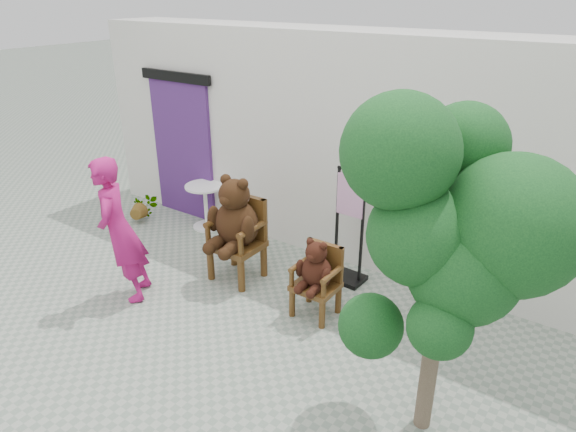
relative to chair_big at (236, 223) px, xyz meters
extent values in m
plane|color=gray|center=(0.98, -1.45, -0.78)|extent=(60.00, 60.00, 0.00)
cube|color=silver|center=(0.98, 1.65, 0.72)|extent=(9.00, 1.00, 3.00)
cube|color=#472062|center=(-2.02, 1.13, 0.32)|extent=(1.20, 0.08, 2.20)
cube|color=black|center=(-2.02, 1.09, 1.47)|extent=(1.40, 0.06, 0.15)
cylinder|color=#40260D|center=(-0.26, -0.24, -0.56)|extent=(0.09, 0.09, 0.43)
cylinder|color=#40260D|center=(-0.26, 0.22, -0.56)|extent=(0.09, 0.09, 0.43)
cylinder|color=#40260D|center=(0.26, -0.24, -0.56)|extent=(0.09, 0.09, 0.43)
cylinder|color=#40260D|center=(0.26, 0.22, -0.56)|extent=(0.09, 0.09, 0.43)
cube|color=#40260D|center=(0.00, -0.01, -0.31)|extent=(0.61, 0.56, 0.08)
cube|color=#40260D|center=(0.00, 0.23, 0.01)|extent=(0.58, 0.08, 0.56)
cylinder|color=#40260D|center=(-0.27, 0.23, 0.01)|extent=(0.08, 0.08, 0.56)
cylinder|color=#40260D|center=(-0.27, -0.24, -0.14)|extent=(0.07, 0.07, 0.26)
cylinder|color=#40260D|center=(-0.27, -0.01, -0.01)|extent=(0.08, 0.53, 0.08)
cylinder|color=#40260D|center=(0.27, 0.23, 0.01)|extent=(0.08, 0.08, 0.56)
cylinder|color=#40260D|center=(0.27, -0.24, -0.14)|extent=(0.07, 0.07, 0.26)
cylinder|color=#40260D|center=(0.27, -0.01, -0.01)|extent=(0.08, 0.53, 0.08)
ellipsoid|color=black|center=(0.00, 0.02, -0.02)|extent=(0.58, 0.50, 0.61)
sphere|color=black|center=(0.00, -0.01, 0.38)|extent=(0.39, 0.39, 0.39)
ellipsoid|color=black|center=(0.00, -0.16, 0.35)|extent=(0.17, 0.14, 0.14)
sphere|color=black|center=(-0.14, 0.00, 0.55)|extent=(0.14, 0.14, 0.14)
sphere|color=black|center=(0.14, 0.00, 0.55)|extent=(0.14, 0.14, 0.14)
ellipsoid|color=black|center=(-0.28, -0.10, 0.02)|extent=(0.14, 0.19, 0.35)
ellipsoid|color=black|center=(-0.13, -0.24, -0.22)|extent=(0.17, 0.34, 0.17)
sphere|color=black|center=(-0.13, -0.38, -0.24)|extent=(0.17, 0.17, 0.17)
ellipsoid|color=black|center=(0.28, -0.10, 0.02)|extent=(0.14, 0.19, 0.35)
ellipsoid|color=black|center=(0.13, -0.24, -0.22)|extent=(0.17, 0.34, 0.17)
sphere|color=black|center=(0.13, -0.38, -0.24)|extent=(0.17, 0.17, 0.17)
cylinder|color=#40260D|center=(1.07, -0.32, -0.61)|extent=(0.07, 0.07, 0.34)
cylinder|color=#40260D|center=(1.07, 0.05, -0.61)|extent=(0.07, 0.07, 0.34)
cylinder|color=#40260D|center=(1.47, -0.32, -0.61)|extent=(0.07, 0.07, 0.34)
cylinder|color=#40260D|center=(1.47, 0.05, -0.61)|extent=(0.07, 0.07, 0.34)
cube|color=#40260D|center=(1.27, -0.14, -0.41)|extent=(0.48, 0.44, 0.06)
cube|color=#40260D|center=(1.27, 0.05, -0.16)|extent=(0.46, 0.06, 0.44)
cylinder|color=#40260D|center=(1.06, 0.05, -0.16)|extent=(0.06, 0.06, 0.44)
cylinder|color=#40260D|center=(1.06, -0.32, -0.28)|extent=(0.06, 0.06, 0.20)
cylinder|color=#40260D|center=(1.06, -0.14, -0.18)|extent=(0.06, 0.42, 0.06)
cylinder|color=#40260D|center=(1.48, 0.05, -0.16)|extent=(0.06, 0.06, 0.44)
cylinder|color=#40260D|center=(1.48, -0.32, -0.28)|extent=(0.06, 0.06, 0.20)
cylinder|color=#40260D|center=(1.48, -0.14, -0.18)|extent=(0.06, 0.42, 0.06)
ellipsoid|color=black|center=(1.27, -0.12, -0.22)|extent=(0.36, 0.31, 0.38)
sphere|color=black|center=(1.27, -0.14, 0.03)|extent=(0.24, 0.24, 0.24)
ellipsoid|color=black|center=(1.27, -0.24, 0.01)|extent=(0.11, 0.09, 0.09)
sphere|color=black|center=(1.19, -0.14, 0.13)|extent=(0.09, 0.09, 0.09)
sphere|color=black|center=(1.36, -0.14, 0.13)|extent=(0.09, 0.09, 0.09)
ellipsoid|color=black|center=(1.10, -0.20, -0.19)|extent=(0.09, 0.12, 0.22)
ellipsoid|color=black|center=(1.19, -0.29, -0.35)|extent=(0.11, 0.21, 0.11)
sphere|color=black|center=(1.19, -0.37, -0.36)|extent=(0.10, 0.10, 0.10)
ellipsoid|color=black|center=(1.45, -0.20, -0.19)|extent=(0.09, 0.12, 0.22)
ellipsoid|color=black|center=(1.35, -0.29, -0.35)|extent=(0.11, 0.21, 0.11)
sphere|color=black|center=(1.35, -0.37, -0.36)|extent=(0.10, 0.10, 0.10)
imported|color=#AB1563|center=(-0.82, -1.11, 0.10)|extent=(0.72, 0.77, 1.76)
cylinder|color=white|center=(-1.39, 0.90, -0.09)|extent=(0.60, 0.60, 0.03)
cylinder|color=white|center=(-1.39, 0.90, -0.43)|extent=(0.06, 0.06, 0.68)
cylinder|color=white|center=(-1.39, 0.90, -0.76)|extent=(0.44, 0.44, 0.03)
cube|color=black|center=(1.03, 0.75, -0.03)|extent=(0.03, 0.03, 1.50)
cube|color=black|center=(1.39, 0.73, -0.03)|extent=(0.03, 0.03, 1.50)
cube|color=black|center=(1.21, 0.74, 0.72)|extent=(0.40, 0.05, 0.03)
cube|color=black|center=(1.21, 0.74, -0.75)|extent=(0.47, 0.37, 0.06)
cube|color=#C98AB8|center=(1.21, 0.73, 0.40)|extent=(0.36, 0.06, 0.52)
cylinder|color=black|center=(1.21, 0.74, 0.69)|extent=(0.01, 0.01, 0.08)
cylinder|color=white|center=(2.35, 0.54, -0.34)|extent=(0.32, 0.32, 0.03)
cylinder|color=white|center=(2.44, 0.63, -0.56)|extent=(0.03, 0.03, 0.44)
cylinder|color=white|center=(2.27, 0.63, -0.56)|extent=(0.03, 0.03, 0.44)
cylinder|color=white|center=(2.27, 0.46, -0.56)|extent=(0.03, 0.03, 0.44)
cylinder|color=white|center=(2.44, 0.46, -0.56)|extent=(0.03, 0.03, 0.44)
cylinder|color=black|center=(2.32, 0.58, 0.28)|extent=(0.16, 0.13, 0.79)
cylinder|color=#A08A49|center=(2.28, 0.63, 0.60)|extent=(0.05, 0.04, 0.08)
cylinder|color=black|center=(2.32, 0.58, 0.28)|extent=(0.13, 0.13, 0.79)
cylinder|color=#A08A49|center=(2.28, 0.62, 0.60)|extent=(0.05, 0.04, 0.08)
cylinder|color=black|center=(2.31, 0.51, 0.28)|extent=(0.12, 0.16, 0.79)
cylinder|color=#A08A49|center=(2.26, 0.48, 0.60)|extent=(0.04, 0.05, 0.08)
cylinder|color=black|center=(2.37, 0.50, 0.28)|extent=(0.14, 0.07, 0.80)
cylinder|color=#A08A49|center=(2.39, 0.45, 0.60)|extent=(0.05, 0.04, 0.08)
cylinder|color=black|center=(2.38, 0.50, 0.28)|extent=(0.15, 0.09, 0.79)
cylinder|color=#A08A49|center=(2.40, 0.45, 0.60)|extent=(0.05, 0.04, 0.08)
cylinder|color=black|center=(2.34, 0.50, 0.28)|extent=(0.11, 0.05, 0.80)
cylinder|color=#A08A49|center=(2.33, 0.46, 0.60)|extent=(0.04, 0.04, 0.07)
cylinder|color=#4F3E2F|center=(2.91, -1.00, 0.46)|extent=(0.14, 0.14, 2.48)
sphere|color=#0E3415|center=(2.64, -1.40, 1.74)|extent=(0.78, 0.78, 0.78)
sphere|color=#0E3415|center=(3.11, -1.26, 0.96)|extent=(0.79, 0.79, 0.79)
sphere|color=#0E3415|center=(3.33, -1.07, 1.27)|extent=(0.97, 0.97, 0.97)
sphere|color=#0E3415|center=(3.33, -1.08, 1.18)|extent=(0.62, 0.62, 0.62)
sphere|color=#0E3415|center=(2.55, -0.65, 1.02)|extent=(0.71, 0.71, 0.71)
sphere|color=#0E3415|center=(2.88, -0.79, 1.67)|extent=(0.62, 0.62, 0.62)
sphere|color=#0E3415|center=(2.82, -1.37, 1.18)|extent=(0.71, 0.71, 0.71)
sphere|color=#0E3415|center=(2.55, -1.44, 0.37)|extent=(0.50, 0.50, 0.50)
sphere|color=#0E3415|center=(3.08, -1.53, 0.64)|extent=(0.44, 0.44, 0.44)
imported|color=#0E3415|center=(-2.42, 0.50, -0.55)|extent=(0.52, 0.49, 0.45)
camera|label=1|loc=(3.86, -4.41, 2.70)|focal=32.00mm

